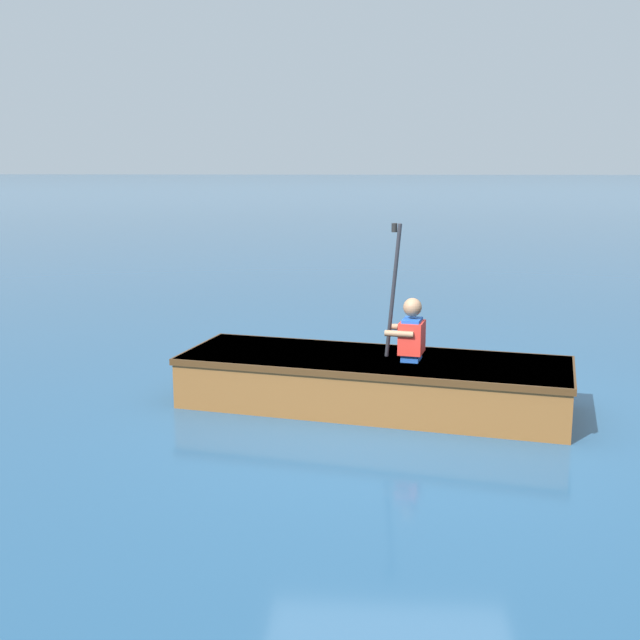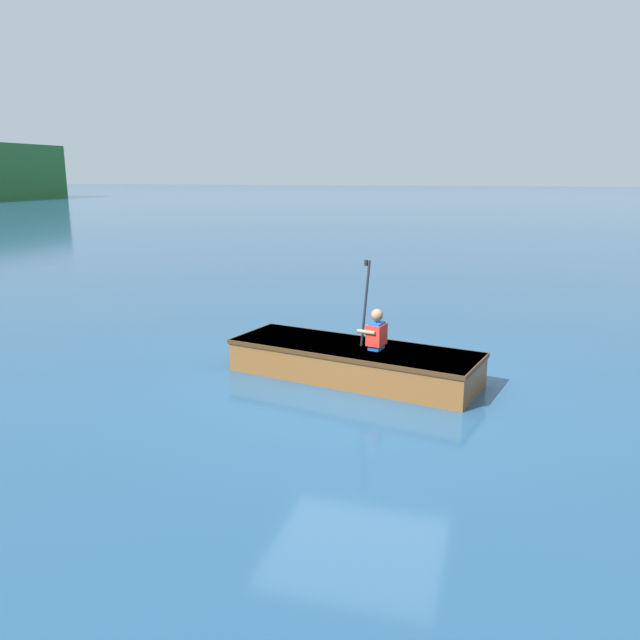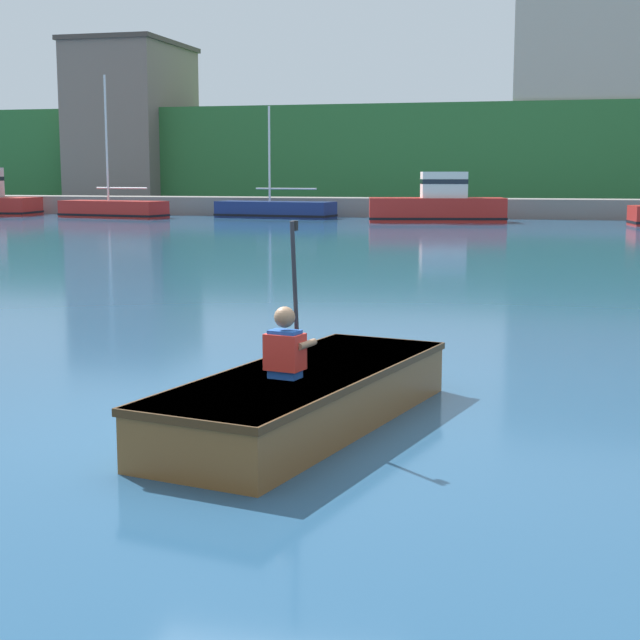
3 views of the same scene
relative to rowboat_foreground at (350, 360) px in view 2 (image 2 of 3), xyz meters
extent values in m
plane|color=navy|center=(-0.47, -0.24, -0.27)|extent=(300.00, 300.00, 0.00)
cube|color=brown|center=(-0.01, -0.05, -0.03)|extent=(1.89, 3.73, 0.48)
cube|color=#432A13|center=(-0.01, -0.05, 0.18)|extent=(1.94, 3.77, 0.06)
cube|color=#432A13|center=(-0.01, -0.05, 0.17)|extent=(1.58, 3.19, 0.02)
cone|color=brown|center=(0.36, 1.62, -0.01)|extent=(0.48, 0.48, 0.43)
cube|color=brown|center=(-0.07, -0.31, 0.16)|extent=(1.10, 0.39, 0.03)
cube|color=#1E4CA5|center=(-0.09, -0.40, 0.40)|extent=(0.27, 0.21, 0.39)
cube|color=red|center=(-0.09, -0.40, 0.42)|extent=(0.33, 0.27, 0.29)
sphere|color=#997051|center=(-0.09, -0.40, 0.70)|extent=(0.17, 0.17, 0.17)
cylinder|color=#997051|center=(0.08, -0.34, 0.48)|extent=(0.11, 0.27, 0.06)
cylinder|color=#997051|center=(-0.21, -0.28, 0.48)|extent=(0.11, 0.27, 0.06)
cylinder|color=#232328|center=(-0.05, -0.22, 0.85)|extent=(0.07, 0.14, 1.23)
cylinder|color=black|center=(-0.05, -0.22, 1.42)|extent=(0.05, 0.05, 0.08)
camera|label=1|loc=(-7.29, -0.04, 1.99)|focal=45.00mm
camera|label=2|loc=(-8.40, -2.00, 2.61)|focal=35.00mm
camera|label=3|loc=(2.05, -7.79, 1.84)|focal=55.00mm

